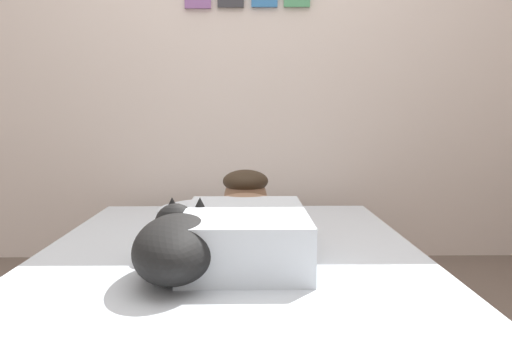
% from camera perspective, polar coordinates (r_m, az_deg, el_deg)
% --- Properties ---
extents(back_wall, '(4.44, 0.12, 2.50)m').
position_cam_1_polar(back_wall, '(3.23, -0.88, 13.58)').
color(back_wall, silver).
rests_on(back_wall, ground).
extents(bed, '(1.48, 2.09, 0.35)m').
position_cam_1_polar(bed, '(2.06, -2.70, -12.87)').
color(bed, '#726051').
rests_on(bed, ground).
extents(pillow, '(0.52, 0.32, 0.11)m').
position_cam_1_polar(pillow, '(2.54, -4.83, -3.78)').
color(pillow, silver).
rests_on(pillow, bed).
extents(person_lying, '(0.43, 0.92, 0.27)m').
position_cam_1_polar(person_lying, '(2.00, -1.16, -5.07)').
color(person_lying, silver).
rests_on(person_lying, bed).
extents(dog, '(0.26, 0.57, 0.21)m').
position_cam_1_polar(dog, '(1.71, -8.56, -7.23)').
color(dog, black).
rests_on(dog, bed).
extents(coffee_cup, '(0.12, 0.09, 0.07)m').
position_cam_1_polar(coffee_cup, '(2.39, 2.20, -4.81)').
color(coffee_cup, white).
rests_on(coffee_cup, bed).
extents(cell_phone, '(0.07, 0.14, 0.01)m').
position_cam_1_polar(cell_phone, '(1.90, 1.51, -8.85)').
color(cell_phone, black).
rests_on(cell_phone, bed).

